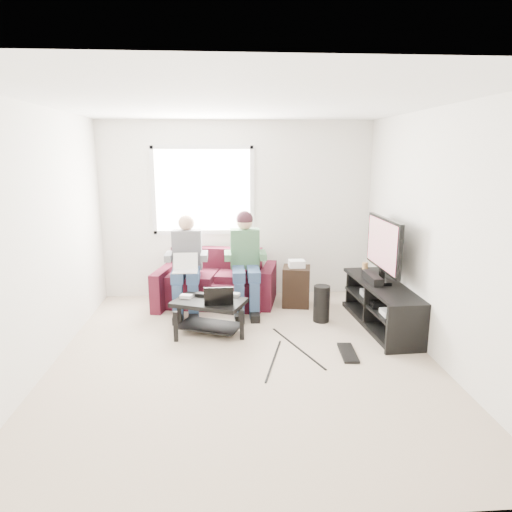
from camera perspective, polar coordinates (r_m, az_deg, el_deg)
The scene contains 26 objects.
floor at distance 5.01m, azimuth -1.42°, elevation -12.52°, with size 4.50×4.50×0.00m, color #B9A690.
ceiling at distance 4.55m, azimuth -1.61°, elevation 18.57°, with size 4.50×4.50×0.00m, color white.
wall_back at distance 6.83m, azimuth -2.36°, elevation 5.72°, with size 4.50×4.50×0.00m, color silver.
wall_front at distance 2.43m, azimuth 0.88°, elevation -7.52°, with size 4.50×4.50×0.00m, color silver.
wall_left at distance 4.94m, azimuth -25.38°, elevation 1.74°, with size 4.50×4.50×0.00m, color silver.
wall_right at distance 5.10m, azimuth 21.59°, elevation 2.39°, with size 4.50×4.50×0.00m, color silver.
window at distance 6.78m, azimuth -6.65°, elevation 8.15°, with size 1.48×0.04×1.28m.
sofa at distance 6.60m, azimuth -4.91°, elevation -3.49°, with size 1.81×1.04×0.77m.
person_left at distance 6.26m, azimuth -8.68°, elevation -0.53°, with size 0.40×0.70×1.31m.
person_right at distance 6.25m, azimuth -1.35°, elevation 0.15°, with size 0.40×0.71×1.36m.
laptop_silver at distance 6.02m, azimuth -8.86°, elevation -1.39°, with size 0.32×0.22×0.24m, color silver, non-canonical shape.
coffee_table at distance 5.55m, azimuth -5.87°, elevation -6.64°, with size 0.96×0.79×0.41m.
laptop_black at distance 5.39m, azimuth -4.67°, elevation -4.60°, with size 0.34×0.24×0.24m, color black, non-canonical shape.
controller_a at distance 5.63m, azimuth -8.72°, elevation -5.01°, with size 0.14×0.09×0.04m, color silver.
controller_b at distance 5.68m, azimuth -6.85°, elevation -4.80°, with size 0.14×0.09×0.04m, color black.
controller_c at distance 5.64m, azimuth -2.80°, elevation -4.84°, with size 0.14×0.09×0.04m, color gray.
tv_stand at distance 5.97m, azimuth 15.54°, elevation -6.20°, with size 0.59×1.69×0.55m.
tv at distance 5.86m, azimuth 15.65°, elevation 1.22°, with size 0.12×1.10×0.81m.
soundbar at distance 5.91m, azimuth 14.33°, elevation -2.68°, with size 0.12×0.50×0.10m, color black.
drink_cup at distance 6.42m, azimuth 13.47°, elevation -1.32°, with size 0.08×0.08×0.12m, color #B4824D.
console_white at distance 5.59m, azimuth 16.95°, elevation -6.79°, with size 0.30×0.22×0.06m, color silver.
console_grey at distance 6.21m, azimuth 14.68°, elevation -4.57°, with size 0.34×0.26×0.08m, color gray.
console_black at distance 5.90m, azimuth 15.75°, elevation -5.62°, with size 0.38×0.30×0.07m, color black.
subwoofer at distance 5.97m, azimuth 8.19°, elevation -5.92°, with size 0.21×0.21×0.48m, color black.
keyboard_floor at distance 5.17m, azimuth 11.42°, elevation -11.77°, with size 0.16×0.49×0.03m, color black.
end_table at distance 6.53m, azimuth 5.05°, elevation -3.66°, with size 0.38×0.38×0.66m.
Camera 1 is at (-0.20, -4.52, 2.15)m, focal length 32.00 mm.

